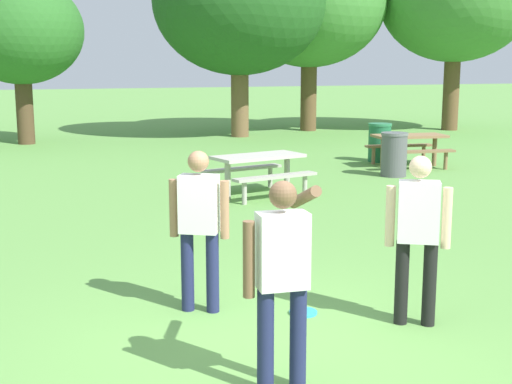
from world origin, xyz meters
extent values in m
plane|color=#609947|center=(0.00, 0.00, 0.00)|extent=(120.00, 120.00, 0.00)
cylinder|color=#1E234C|center=(-0.47, 1.18, 0.41)|extent=(0.13, 0.13, 0.82)
cylinder|color=#1E234C|center=(-0.24, 1.06, 0.41)|extent=(0.13, 0.13, 0.82)
cube|color=white|center=(-0.35, 1.12, 1.11)|extent=(0.44, 0.38, 0.58)
sphere|color=#9E7051|center=(-0.35, 1.12, 1.53)|extent=(0.21, 0.21, 0.21)
cylinder|color=#9E7051|center=(-0.58, 1.25, 1.06)|extent=(0.09, 0.09, 0.58)
cylinder|color=#9E7051|center=(-0.13, 1.00, 1.06)|extent=(0.09, 0.09, 0.58)
cylinder|color=black|center=(1.62, 0.04, 0.41)|extent=(0.13, 0.13, 0.82)
cylinder|color=black|center=(1.40, 0.16, 0.41)|extent=(0.13, 0.13, 0.82)
cube|color=white|center=(1.51, 0.10, 1.11)|extent=(0.44, 0.38, 0.58)
sphere|color=beige|center=(1.51, 0.10, 1.53)|extent=(0.21, 0.21, 0.21)
cylinder|color=beige|center=(1.74, -0.02, 1.06)|extent=(0.09, 0.09, 0.58)
cylinder|color=beige|center=(1.28, 0.23, 1.06)|extent=(0.09, 0.09, 0.58)
cylinder|color=#1E234C|center=(-0.32, -0.77, 0.41)|extent=(0.13, 0.13, 0.82)
cylinder|color=#1E234C|center=(-0.06, -0.79, 0.41)|extent=(0.13, 0.13, 0.82)
cube|color=white|center=(-0.19, -0.78, 1.11)|extent=(0.39, 0.25, 0.58)
sphere|color=brown|center=(-0.19, -0.78, 1.53)|extent=(0.21, 0.21, 0.21)
cylinder|color=brown|center=(-0.45, -0.76, 1.06)|extent=(0.09, 0.09, 0.58)
cylinder|color=brown|center=(0.09, -0.53, 1.45)|extent=(0.13, 0.58, 0.28)
cylinder|color=#2D9EDB|center=(0.61, 0.71, 0.01)|extent=(0.28, 0.28, 0.03)
cube|color=#B2ADA3|center=(2.23, 6.85, 0.74)|extent=(1.83, 1.15, 0.06)
cube|color=#A49F96|center=(2.37, 6.29, 0.44)|extent=(1.71, 0.66, 0.05)
cube|color=#A49F96|center=(2.09, 7.42, 0.44)|extent=(1.71, 0.66, 0.05)
cylinder|color=#A49F96|center=(1.58, 6.69, 0.35)|extent=(0.11, 0.11, 0.71)
cylinder|color=#A49F96|center=(1.72, 6.13, 0.21)|extent=(0.09, 0.09, 0.41)
cylinder|color=#A49F96|center=(1.44, 7.26, 0.21)|extent=(0.09, 0.09, 0.41)
cylinder|color=#A49F96|center=(2.87, 7.01, 0.35)|extent=(0.11, 0.11, 0.71)
cylinder|color=#A49F96|center=(3.01, 6.45, 0.21)|extent=(0.09, 0.09, 0.41)
cylinder|color=#A49F96|center=(2.73, 7.58, 0.21)|extent=(0.09, 0.09, 0.41)
cube|color=olive|center=(6.82, 9.17, 0.74)|extent=(1.77, 0.94, 0.06)
cube|color=olive|center=(6.76, 8.59, 0.44)|extent=(1.72, 0.44, 0.05)
cube|color=olive|center=(6.88, 9.74, 0.44)|extent=(1.72, 0.44, 0.05)
cylinder|color=olive|center=(6.16, 9.24, 0.35)|extent=(0.11, 0.11, 0.71)
cylinder|color=olive|center=(6.10, 8.66, 0.21)|extent=(0.09, 0.09, 0.41)
cylinder|color=olive|center=(6.22, 9.81, 0.21)|extent=(0.09, 0.09, 0.41)
cylinder|color=olive|center=(7.48, 9.10, 0.35)|extent=(0.11, 0.11, 0.71)
cylinder|color=olive|center=(7.42, 8.52, 0.21)|extent=(0.09, 0.09, 0.41)
cylinder|color=olive|center=(7.54, 9.67, 0.21)|extent=(0.09, 0.09, 0.41)
cylinder|color=#515156|center=(5.79, 8.06, 0.45)|extent=(0.56, 0.56, 0.90)
cylinder|color=slate|center=(5.79, 8.06, 0.93)|extent=(0.59, 0.59, 0.06)
cylinder|color=#1E663D|center=(6.59, 10.20, 0.45)|extent=(0.56, 0.56, 0.90)
cylinder|color=#287A4B|center=(6.59, 10.20, 0.93)|extent=(0.59, 0.59, 0.06)
cylinder|color=#4C3823|center=(-1.75, 17.07, 1.18)|extent=(0.51, 0.51, 2.35)
ellipsoid|color=#286023|center=(-1.75, 17.07, 3.38)|extent=(3.73, 3.73, 3.17)
cylinder|color=brown|center=(5.05, 16.99, 1.43)|extent=(0.59, 0.59, 2.87)
ellipsoid|color=#21511E|center=(5.05, 16.99, 4.42)|extent=(5.64, 5.64, 4.80)
cylinder|color=brown|center=(8.02, 18.18, 1.53)|extent=(0.58, 0.58, 3.06)
ellipsoid|color=#3D7A33|center=(8.02, 18.18, 4.55)|extent=(5.40, 5.40, 4.59)
cylinder|color=brown|center=(13.01, 16.73, 1.62)|extent=(0.58, 0.58, 3.25)
camera|label=1|loc=(-2.02, -5.57, 2.51)|focal=49.77mm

